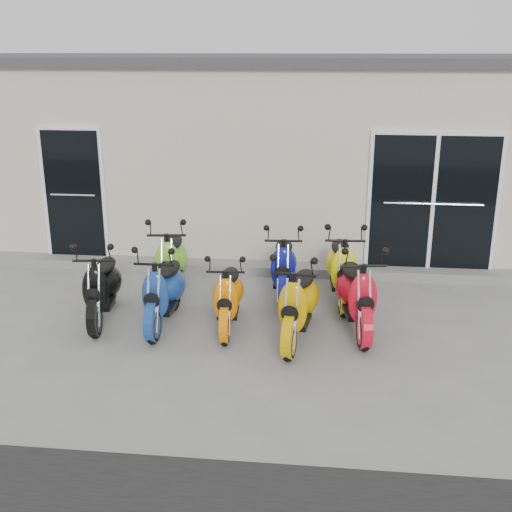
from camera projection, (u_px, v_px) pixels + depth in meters
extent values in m
plane|color=gray|center=(251.00, 323.00, 8.59)|extent=(80.00, 80.00, 0.00)
cube|color=beige|center=(281.00, 146.00, 13.00)|extent=(14.00, 6.00, 3.20)
cube|color=#3F3F42|center=(282.00, 59.00, 12.47)|extent=(14.20, 6.20, 0.16)
cube|color=gray|center=(266.00, 268.00, 10.47)|extent=(14.00, 0.40, 0.15)
cube|color=black|center=(74.00, 191.00, 10.58)|extent=(1.07, 0.08, 2.22)
cube|color=black|center=(433.00, 199.00, 9.97)|extent=(2.02, 0.08, 2.22)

